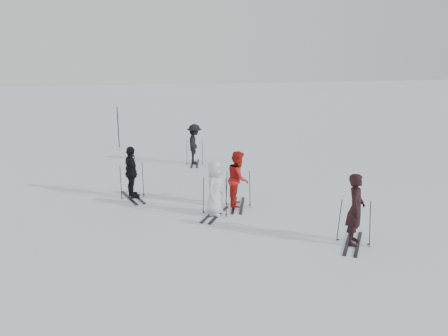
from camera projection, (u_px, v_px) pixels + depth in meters
name	position (u px, v px, depth m)	size (l,w,h in m)	color
ground	(231.00, 206.00, 14.06)	(120.00, 120.00, 0.00)	silver
skier_near_dark	(355.00, 210.00, 11.00)	(0.67, 0.44, 1.84)	black
skier_red	(238.00, 179.00, 13.82)	(0.86, 0.67, 1.77)	#B21A14
skier_grey	(215.00, 189.00, 13.05)	(0.81, 0.52, 1.65)	silver
skier_uphill_left	(132.00, 173.00, 14.62)	(1.02, 0.43, 1.75)	black
skier_uphill_far	(195.00, 145.00, 19.18)	(1.14, 0.65, 1.76)	black
skis_near_dark	(355.00, 221.00, 11.07)	(0.89, 1.68, 1.23)	black
skis_red	(238.00, 188.00, 13.89)	(0.88, 1.66, 1.21)	black
skis_grey	(215.00, 196.00, 13.11)	(0.87, 1.65, 1.20)	black
skis_uphill_left	(132.00, 180.00, 14.68)	(0.91, 1.71, 1.25)	black
skis_uphill_far	(195.00, 152.00, 19.26)	(0.82, 1.55, 1.13)	black
piste_marker	(118.00, 127.00, 22.62)	(0.05, 0.05, 2.12)	black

